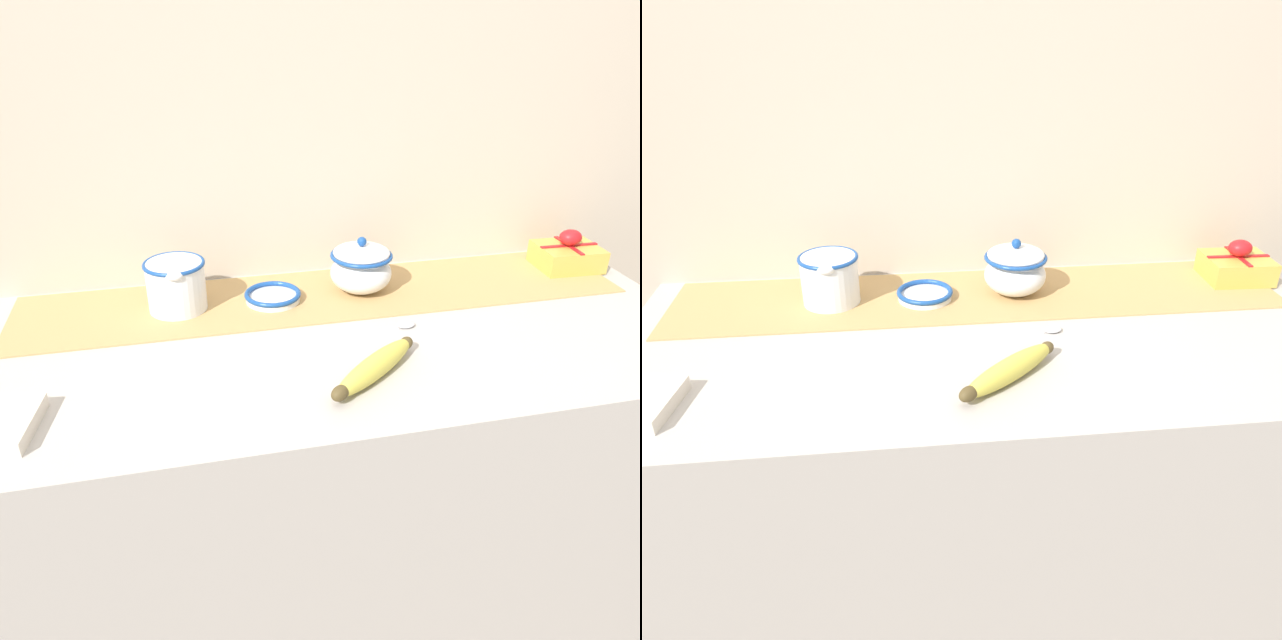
% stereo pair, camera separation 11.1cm
% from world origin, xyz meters
% --- Properties ---
extents(countertop, '(1.38, 0.62, 0.89)m').
position_xyz_m(countertop, '(0.00, 0.00, 0.45)').
color(countertop, '#B7B2AD').
rests_on(countertop, ground_plane).
extents(back_wall, '(2.18, 0.04, 2.40)m').
position_xyz_m(back_wall, '(0.00, 0.33, 1.20)').
color(back_wall, beige).
rests_on(back_wall, ground_plane).
extents(table_runner, '(1.27, 0.26, 0.00)m').
position_xyz_m(table_runner, '(0.00, 0.17, 0.89)').
color(table_runner, tan).
rests_on(table_runner, countertop).
extents(cream_pitcher, '(0.12, 0.14, 0.10)m').
position_xyz_m(cream_pitcher, '(-0.30, 0.17, 0.95)').
color(cream_pitcher, white).
rests_on(cream_pitcher, countertop).
extents(sugar_bowl, '(0.13, 0.13, 0.12)m').
position_xyz_m(sugar_bowl, '(0.08, 0.17, 0.95)').
color(sugar_bowl, white).
rests_on(sugar_bowl, countertop).
extents(small_dish, '(0.12, 0.12, 0.02)m').
position_xyz_m(small_dish, '(-0.11, 0.17, 0.91)').
color(small_dish, white).
rests_on(small_dish, countertop).
extents(banana, '(0.19, 0.17, 0.04)m').
position_xyz_m(banana, '(0.01, -0.16, 0.91)').
color(banana, '#DBCC4C').
rests_on(banana, countertop).
extents(spoon, '(0.18, 0.03, 0.01)m').
position_xyz_m(spoon, '(0.10, -0.00, 0.90)').
color(spoon, silver).
rests_on(spoon, countertop).
extents(gift_box, '(0.14, 0.12, 0.09)m').
position_xyz_m(gift_box, '(0.58, 0.19, 0.93)').
color(gift_box, gold).
rests_on(gift_box, countertop).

